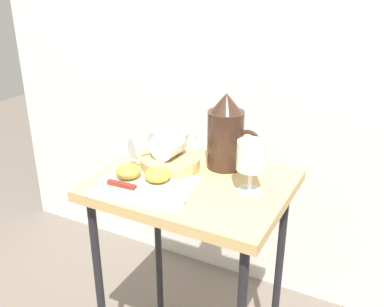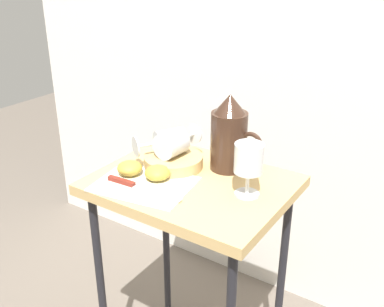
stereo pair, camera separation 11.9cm
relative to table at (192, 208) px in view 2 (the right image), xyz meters
name	(u,v)px [view 2 (the right image)]	position (x,y,z in m)	size (l,w,h in m)	color
curtain_drape	(283,31)	(0.00, 0.56, 0.41)	(2.40, 0.03, 2.10)	silver
table	(192,208)	(0.00, 0.00, 0.00)	(0.52, 0.41, 0.72)	tan
linen_napkin	(145,184)	(-0.09, -0.09, 0.09)	(0.25, 0.19, 0.00)	silver
basket_tray	(173,161)	(-0.09, 0.04, 0.10)	(0.17, 0.17, 0.04)	tan
pitcher	(229,139)	(0.04, 0.12, 0.18)	(0.16, 0.10, 0.22)	#382319
wine_glass_upright	(249,161)	(0.16, 0.01, 0.18)	(0.07, 0.07, 0.14)	silver
wine_glass_tipped_near	(169,141)	(-0.12, 0.05, 0.16)	(0.13, 0.16, 0.07)	silver
wine_glass_tipped_far	(172,143)	(-0.09, 0.04, 0.16)	(0.08, 0.15, 0.08)	silver
apple_half_left	(130,168)	(-0.16, -0.07, 0.11)	(0.07, 0.07, 0.04)	#B29938
apple_half_right	(158,173)	(-0.08, -0.05, 0.11)	(0.07, 0.07, 0.04)	#B29938
knife	(133,185)	(-0.11, -0.12, 0.10)	(0.23, 0.03, 0.01)	silver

